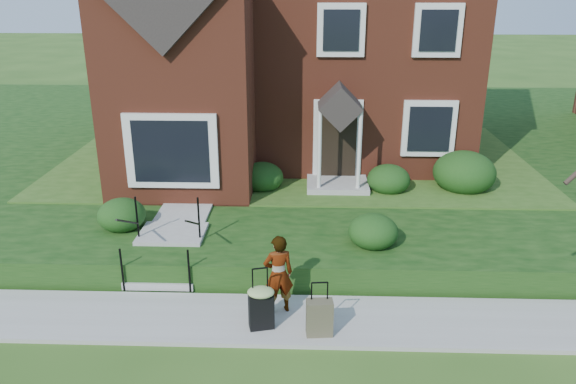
{
  "coord_description": "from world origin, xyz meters",
  "views": [
    {
      "loc": [
        0.38,
        -8.61,
        5.73
      ],
      "look_at": [
        0.01,
        2.0,
        1.74
      ],
      "focal_mm": 35.0,
      "sensor_mm": 36.0,
      "label": 1
    }
  ],
  "objects_px": {
    "front_steps": "(168,250)",
    "suitcase_olive": "(320,318)",
    "suitcase_black": "(261,305)",
    "woman": "(278,274)"
  },
  "relations": [
    {
      "from": "woman",
      "to": "suitcase_black",
      "type": "xyz_separation_m",
      "value": [
        -0.27,
        -0.54,
        -0.31
      ]
    },
    {
      "from": "suitcase_black",
      "to": "suitcase_olive",
      "type": "height_order",
      "value": "suitcase_black"
    },
    {
      "from": "front_steps",
      "to": "suitcase_olive",
      "type": "distance_m",
      "value": 3.89
    },
    {
      "from": "woman",
      "to": "suitcase_olive",
      "type": "relative_size",
      "value": 1.55
    },
    {
      "from": "front_steps",
      "to": "suitcase_olive",
      "type": "height_order",
      "value": "front_steps"
    },
    {
      "from": "front_steps",
      "to": "suitcase_black",
      "type": "xyz_separation_m",
      "value": [
        2.13,
        -2.14,
        0.04
      ]
    },
    {
      "from": "suitcase_black",
      "to": "suitcase_olive",
      "type": "distance_m",
      "value": 1.02
    },
    {
      "from": "suitcase_black",
      "to": "suitcase_olive",
      "type": "xyz_separation_m",
      "value": [
        1.0,
        -0.17,
        -0.11
      ]
    },
    {
      "from": "front_steps",
      "to": "woman",
      "type": "distance_m",
      "value": 2.91
    },
    {
      "from": "front_steps",
      "to": "woman",
      "type": "bearing_deg",
      "value": -33.76
    }
  ]
}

